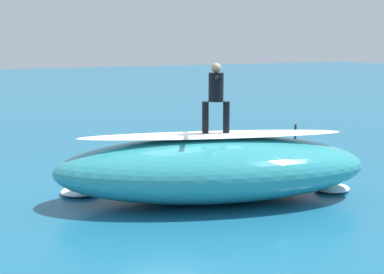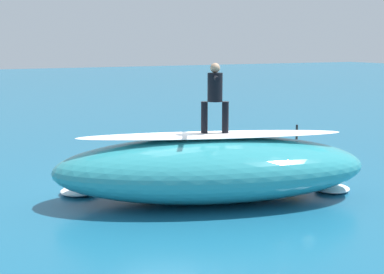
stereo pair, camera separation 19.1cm
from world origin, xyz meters
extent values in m
plane|color=#196084|center=(0.00, 0.00, 0.00)|extent=(120.00, 120.00, 0.00)
ellipsoid|color=teal|center=(-0.07, 1.50, 0.68)|extent=(7.17, 4.73, 1.36)
ellipsoid|color=white|center=(-0.07, 1.50, 1.40)|extent=(5.66, 2.70, 0.08)
ellipsoid|color=silver|center=(-0.14, 1.52, 1.40)|extent=(2.20, 1.44, 0.09)
cylinder|color=black|center=(0.06, 1.43, 1.77)|extent=(0.14, 0.14, 0.66)
cylinder|color=black|center=(-0.33, 1.62, 1.77)|extent=(0.14, 0.14, 0.66)
cylinder|color=black|center=(-0.14, 1.52, 2.40)|extent=(0.42, 0.42, 0.59)
sphere|color=tan|center=(-0.14, 1.52, 2.80)|extent=(0.20, 0.20, 0.20)
cylinder|color=black|center=(0.05, 1.90, 2.60)|extent=(0.31, 0.52, 0.09)
cylinder|color=black|center=(-0.32, 1.14, 2.60)|extent=(0.31, 0.52, 0.09)
ellipsoid|color=#E0563D|center=(-0.70, -1.64, 0.03)|extent=(0.79, 2.00, 0.06)
cylinder|color=black|center=(-0.70, -1.64, 0.22)|extent=(0.41, 0.91, 0.31)
sphere|color=tan|center=(-0.76, -2.18, 0.28)|extent=(0.22, 0.22, 0.22)
cylinder|color=black|center=(-0.69, -0.83, 0.13)|extent=(0.22, 0.74, 0.14)
cylinder|color=black|center=(-0.51, -0.85, 0.13)|extent=(0.22, 0.74, 0.14)
sphere|color=orange|center=(-4.04, -0.77, 0.31)|extent=(0.63, 0.63, 0.63)
cylinder|color=#262626|center=(-4.04, -0.77, 0.85)|extent=(0.06, 0.06, 0.44)
ellipsoid|color=white|center=(-2.83, 2.13, 0.07)|extent=(1.15, 1.15, 0.14)
ellipsoid|color=white|center=(2.24, -0.28, 0.07)|extent=(1.33, 1.32, 0.14)
camera|label=1|loc=(5.97, 11.91, 3.35)|focal=54.48mm
camera|label=2|loc=(5.80, 12.00, 3.35)|focal=54.48mm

